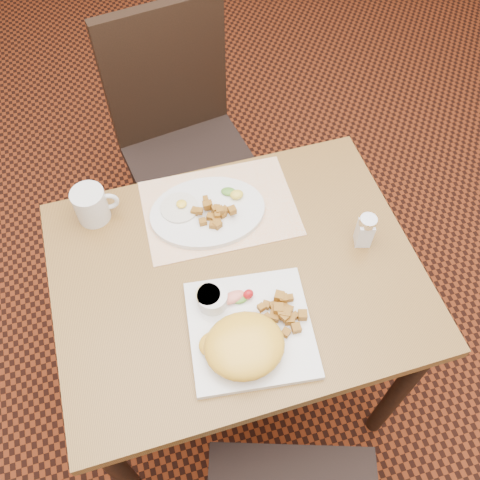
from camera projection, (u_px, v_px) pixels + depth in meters
name	position (u px, v px, depth m)	size (l,w,h in m)	color
ground	(238.00, 375.00, 1.95)	(8.00, 8.00, 0.00)	black
table	(237.00, 293.00, 1.41)	(0.90, 0.70, 0.75)	brown
chair_far	(183.00, 135.00, 1.87)	(0.48, 0.49, 0.97)	black
placemat	(219.00, 208.00, 1.43)	(0.40, 0.28, 0.00)	white
plate_square	(251.00, 329.00, 1.23)	(0.28, 0.28, 0.02)	silver
plate_oval	(208.00, 212.00, 1.41)	(0.30, 0.23, 0.02)	silver
hollandaise_mound	(244.00, 346.00, 1.16)	(0.19, 0.16, 0.07)	yellow
ramekin	(212.00, 299.00, 1.24)	(0.07, 0.07, 0.04)	silver
garnish_sq	(238.00, 297.00, 1.25)	(0.08, 0.04, 0.03)	#387223
fried_egg	(180.00, 207.00, 1.40)	(0.10, 0.10, 0.02)	white
garnish_ov	(233.00, 193.00, 1.42)	(0.06, 0.06, 0.02)	#387223
salt_shaker	(365.00, 230.00, 1.33)	(0.05, 0.05, 0.10)	white
coffee_mug	(92.00, 205.00, 1.38)	(0.12, 0.09, 0.10)	silver
home_fries_sq	(282.00, 312.00, 1.23)	(0.12, 0.11, 0.04)	#A4691A
home_fries_ov	(214.00, 213.00, 1.38)	(0.11, 0.11, 0.03)	#A4691A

